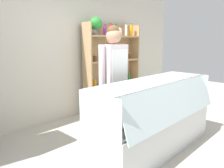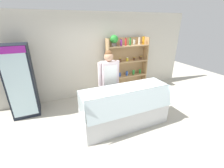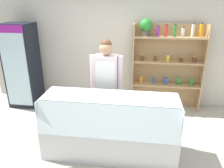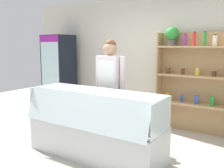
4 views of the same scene
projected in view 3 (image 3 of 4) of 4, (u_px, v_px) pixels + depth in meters
The scene contains 6 objects.
ground_plane at pixel (117, 151), 3.67m from camera, with size 12.00×12.00×0.00m, color #B7B2A3.
back_wall at pixel (127, 47), 5.07m from camera, with size 6.80×0.10×2.70m, color beige.
drinks_fridge at pixel (22, 66), 5.03m from camera, with size 0.65×0.60×1.91m.
shelving_unit at pixel (165, 60), 4.81m from camera, with size 1.54×0.29×2.02m.
deli_display_case at pixel (110, 136), 3.54m from camera, with size 2.11×0.76×1.01m.
shop_clerk at pixel (106, 80), 3.88m from camera, with size 0.58×0.25×1.77m.
Camera 3 is at (0.33, -2.99, 2.39)m, focal length 35.00 mm.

